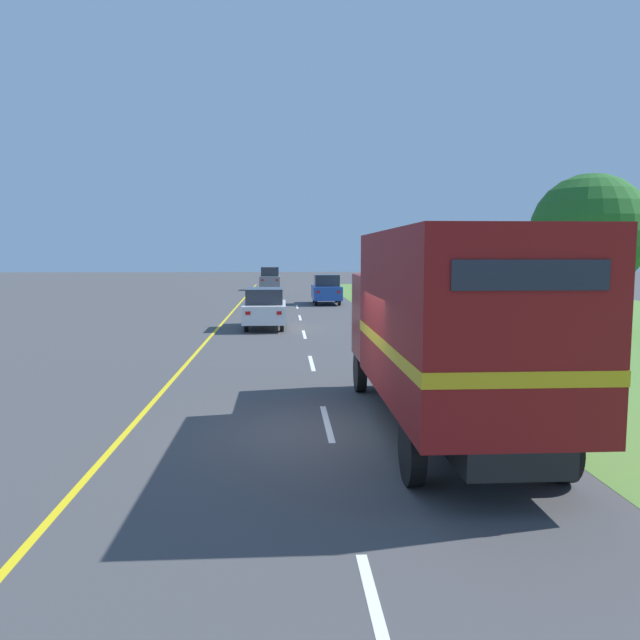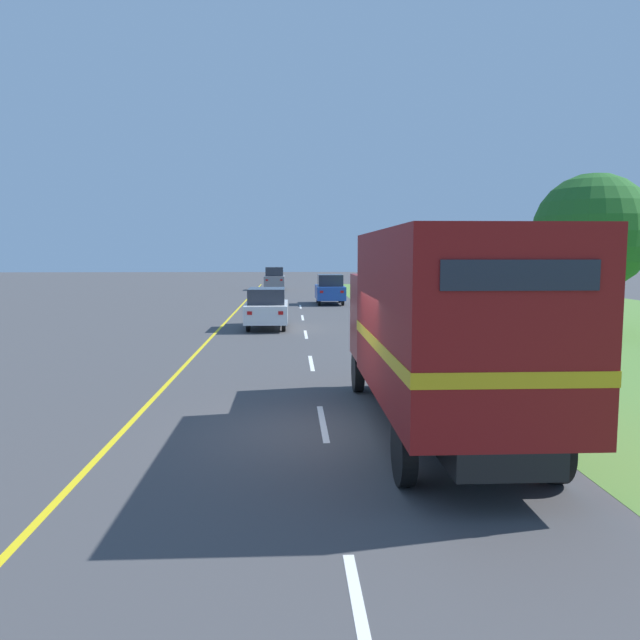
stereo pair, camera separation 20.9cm
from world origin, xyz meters
name	(u,v)px [view 1 (the left image)]	position (x,y,z in m)	size (l,w,h in m)	color
ground_plane	(329,432)	(0.00, 0.00, 0.00)	(200.00, 200.00, 0.00)	#444447
grass_shoulder	(570,318)	(13.70, 19.56, 0.00)	(20.00, 71.32, 0.01)	#568438
edge_line_yellow	(225,320)	(-3.70, 19.56, 0.00)	(0.12, 71.32, 0.01)	yellow
centre_dash_nearest	(380,626)	(0.00, -6.00, 0.00)	(0.12, 2.60, 0.01)	white
centre_dash_near	(327,423)	(0.00, 0.60, 0.00)	(0.12, 2.60, 0.01)	white
centre_dash_mid_a	(312,363)	(0.00, 7.20, 0.00)	(0.12, 2.60, 0.01)	white
centre_dash_mid_b	(304,334)	(0.00, 13.80, 0.00)	(0.12, 2.60, 0.01)	white
centre_dash_far	(300,318)	(0.00, 20.40, 0.00)	(0.12, 2.60, 0.01)	white
centre_dash_farthest	(297,307)	(0.00, 27.00, 0.00)	(0.12, 2.60, 0.01)	white
horse_trailer_truck	(446,324)	(2.05, -0.29, 2.01)	(2.53, 8.05, 3.62)	black
lead_car_white	(265,308)	(-1.64, 16.02, 0.90)	(1.80, 3.99, 1.75)	black
lead_car_blue_ahead	(326,289)	(1.94, 28.98, 0.96)	(1.80, 3.87, 1.91)	black
lead_car_grey_ahead	(270,278)	(-2.03, 45.18, 1.02)	(1.80, 3.96, 2.05)	black
highway_sign	(526,298)	(6.76, 7.95, 1.86)	(1.89, 0.09, 2.92)	#9E9EA3
roadside_tree_near	(589,232)	(11.50, 13.55, 4.10)	(4.68, 4.68, 6.44)	#4C3823
roadside_tree_mid	(549,248)	(12.19, 18.92, 3.54)	(2.93, 2.93, 5.03)	#4C3823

